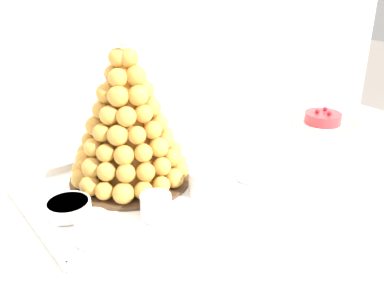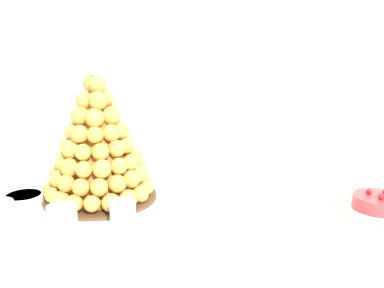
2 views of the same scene
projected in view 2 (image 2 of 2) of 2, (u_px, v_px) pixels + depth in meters
backdrop_wall at (185, 15)px, 1.89m from camera, size 4.80×0.10×2.50m
buffet_table at (162, 234)px, 1.04m from camera, size 1.58×1.03×0.75m
serving_tray at (106, 205)px, 1.01m from camera, size 0.54×0.36×0.02m
croquembouche at (98, 146)px, 1.02m from camera, size 0.28×0.28×0.35m
dessert_cup_mid_left at (62, 217)px, 0.88m from camera, size 0.06×0.06×0.05m
dessert_cup_centre at (123, 214)px, 0.89m from camera, size 0.06×0.06×0.05m
dessert_cup_mid_right at (184, 218)px, 0.87m from camera, size 0.05×0.05×0.06m
creme_brulee_ramekin at (24, 199)px, 1.00m from camera, size 0.09×0.09×0.03m
macaron_goblet at (277, 140)px, 1.07m from camera, size 0.12×0.12×0.23m
fruit_tart_plate at (377, 206)px, 0.99m from camera, size 0.20×0.20×0.05m
wine_glass at (38, 136)px, 1.29m from camera, size 0.07×0.07×0.15m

